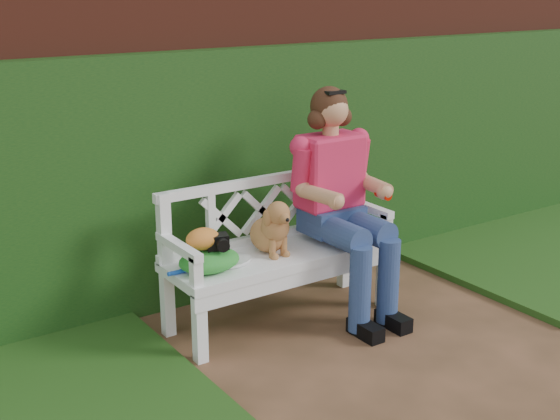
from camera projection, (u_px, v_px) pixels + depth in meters
ground at (428, 373)px, 4.23m from camera, size 60.00×60.00×0.00m
brick_wall at (249, 128)px, 5.41m from camera, size 10.00×0.30×2.20m
ivy_hedge at (266, 168)px, 5.31m from camera, size 10.00×0.18×1.70m
grass_right at (559, 244)px, 6.22m from camera, size 2.60×2.00×0.05m
garden_bench at (280, 285)px, 4.83m from camera, size 1.63×0.75×0.48m
seated_woman at (334, 200)px, 4.89m from camera, size 0.79×0.96×1.50m
dog at (270, 225)px, 4.68m from camera, size 0.24×0.33×0.36m
tennis_racket at (223, 262)px, 4.54m from camera, size 0.61×0.35×0.03m
green_bag at (209, 260)px, 4.42m from camera, size 0.42×0.34×0.13m
camera_item at (217, 242)px, 4.41m from camera, size 0.15×0.13×0.09m
baseball_glove at (203, 239)px, 4.39m from camera, size 0.22×0.17×0.13m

